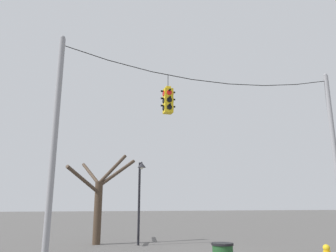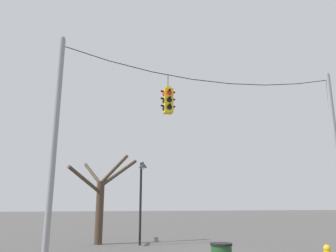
{
  "view_description": "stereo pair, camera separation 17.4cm",
  "coord_description": "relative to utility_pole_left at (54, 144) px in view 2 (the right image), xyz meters",
  "views": [
    {
      "loc": [
        -5.55,
        -11.26,
        1.99
      ],
      "look_at": [
        -1.89,
        0.36,
        4.93
      ],
      "focal_mm": 35.0,
      "sensor_mm": 36.0,
      "label": 1
    },
    {
      "loc": [
        -5.38,
        -11.31,
        1.99
      ],
      "look_at": [
        -1.89,
        0.36,
        4.93
      ],
      "focal_mm": 35.0,
      "sensor_mm": 36.0,
      "label": 2
    }
  ],
  "objects": [
    {
      "name": "utility_pole_left",
      "position": [
        0.0,
        0.0,
        0.0
      ],
      "size": [
        0.21,
        0.21,
        8.08
      ],
      "color": "gray",
      "rests_on": "ground_plane"
    },
    {
      "name": "span_wire",
      "position": [
        5.96,
        0.0,
        3.18
      ],
      "size": [
        11.93,
        0.03,
        0.77
      ],
      "color": "black"
    },
    {
      "name": "traffic_light_near_right_pole",
      "position": [
        4.07,
        -0.0,
        1.92
      ],
      "size": [
        0.58,
        0.58,
        1.58
      ],
      "color": "yellow"
    },
    {
      "name": "street_lamp",
      "position": [
        4.23,
        5.32,
        -0.98
      ],
      "size": [
        0.44,
        0.76,
        4.2
      ],
      "color": "black",
      "rests_on": "ground_plane"
    },
    {
      "name": "bare_tree",
      "position": [
        2.26,
        6.64,
        -1.61
      ],
      "size": [
        3.85,
        4.49,
        4.83
      ],
      "color": "#423326",
      "rests_on": "ground_plane"
    }
  ]
}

